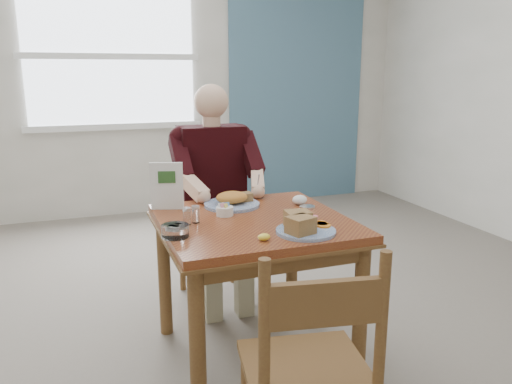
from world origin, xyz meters
name	(u,v)px	position (x,y,z in m)	size (l,w,h in m)	color
floor	(254,354)	(0.00, 0.00, 0.00)	(6.00, 6.00, 0.00)	#6F655A
wall_back	(153,77)	(0.00, 3.00, 1.40)	(5.50, 5.50, 0.00)	silver
accent_panel	(298,77)	(1.60, 2.98, 1.40)	(1.60, 0.02, 2.80)	#476D85
lemon_wedge	(264,237)	(-0.07, -0.33, 0.77)	(0.06, 0.04, 0.03)	yellow
napkin	(300,200)	(0.33, 0.16, 0.78)	(0.08, 0.07, 0.05)	white
metal_dish	(307,207)	(0.34, 0.09, 0.76)	(0.08, 0.08, 0.01)	silver
window	(111,56)	(-0.40, 2.97, 1.60)	(1.72, 0.04, 1.42)	white
table	(254,240)	(0.00, 0.00, 0.64)	(0.92, 0.92, 0.75)	brown
chair_far	(212,226)	(0.00, 0.80, 0.48)	(0.42, 0.42, 0.95)	brown
chair_near	(310,375)	(-0.13, -0.91, 0.48)	(0.49, 0.49, 0.95)	brown
diner	(215,178)	(0.00, 0.71, 0.81)	(0.53, 0.56, 1.39)	tan
near_plate	(303,226)	(0.13, -0.29, 0.78)	(0.31, 0.31, 0.09)	white
far_plate	(233,200)	(-0.02, 0.26, 0.78)	(0.31, 0.31, 0.08)	white
caddy	(225,211)	(-0.12, 0.10, 0.77)	(0.10, 0.10, 0.07)	white
shakers	(191,215)	(-0.31, 0.02, 0.79)	(0.10, 0.07, 0.08)	white
creamer	(175,231)	(-0.42, -0.15, 0.78)	(0.13, 0.13, 0.06)	white
menu	(167,186)	(-0.37, 0.32, 0.88)	(0.17, 0.06, 0.25)	white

